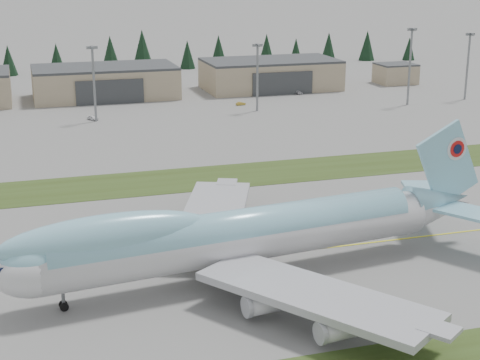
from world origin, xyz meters
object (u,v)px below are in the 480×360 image
object	(u,v)px
hangar_center	(105,82)
service_vehicle_c	(297,94)
hangar_right	(270,74)
service_vehicle_b	(241,105)
boeing_747_freighter	(239,235)
service_vehicle_a	(93,120)

from	to	relation	value
hangar_center	service_vehicle_c	xyz separation A→B (m)	(65.59, -13.14, -5.39)
hangar_right	service_vehicle_b	xyz separation A→B (m)	(-19.59, -27.20, -5.39)
boeing_747_freighter	service_vehicle_c	xyz separation A→B (m)	(64.82, 143.95, -6.86)
hangar_center	service_vehicle_a	xyz separation A→B (m)	(-8.28, -36.67, -5.39)
hangar_center	hangar_right	distance (m)	60.00
hangar_center	hangar_right	size ratio (longest dim) A/B	1.00
hangar_right	hangar_center	bearing A→B (deg)	180.00
service_vehicle_a	boeing_747_freighter	bearing A→B (deg)	-120.50
boeing_747_freighter	service_vehicle_c	bearing A→B (deg)	58.98
service_vehicle_a	service_vehicle_b	xyz separation A→B (m)	(48.68, 9.47, 0.00)
boeing_747_freighter	hangar_center	size ratio (longest dim) A/B	1.65
hangar_right	service_vehicle_b	size ratio (longest dim) A/B	14.59
boeing_747_freighter	service_vehicle_b	bearing A→B (deg)	66.25
hangar_center	service_vehicle_a	size ratio (longest dim) A/B	12.17
hangar_center	hangar_right	bearing A→B (deg)	0.00
service_vehicle_a	service_vehicle_b	bearing A→B (deg)	-23.80
boeing_747_freighter	hangar_right	xyz separation A→B (m)	(59.23, 157.08, -1.47)
boeing_747_freighter	service_vehicle_b	world-z (taller)	boeing_747_freighter
boeing_747_freighter	service_vehicle_b	size ratio (longest dim) A/B	24.09
hangar_center	service_vehicle_b	world-z (taller)	hangar_center
service_vehicle_b	service_vehicle_c	size ratio (longest dim) A/B	0.70
service_vehicle_b	hangar_right	bearing A→B (deg)	-50.43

